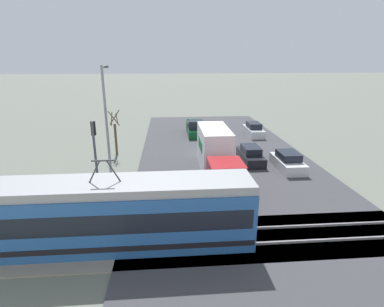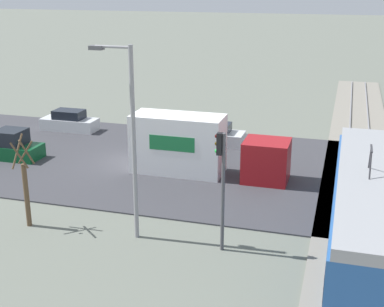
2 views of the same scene
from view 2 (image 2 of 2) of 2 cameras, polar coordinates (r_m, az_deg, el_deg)
ground_plane at (r=35.56m, az=-6.31°, el=-0.70°), size 320.00×320.00×0.00m
road_surface at (r=35.54m, az=-6.31°, el=-0.64°), size 16.17×40.37×0.08m
rail_bed at (r=33.03m, az=17.46°, el=-2.87°), size 66.66×4.40×0.22m
light_rail_tram at (r=24.50m, az=17.93°, el=-5.97°), size 14.63×2.75×4.62m
box_truck at (r=32.16m, az=0.73°, el=0.62°), size 2.40×9.51×3.58m
pickup_truck at (r=37.69m, az=-19.49°, el=0.72°), size 1.92×5.45×1.92m
sedan_car_0 at (r=36.59m, az=-1.83°, el=1.08°), size 1.73×4.50×1.47m
sedan_car_1 at (r=43.05m, az=-12.93°, el=3.32°), size 1.72×4.42×1.60m
sedan_car_2 at (r=38.55m, az=2.43°, el=1.98°), size 1.89×4.23×1.49m
traffic_light_pole at (r=22.65m, az=3.17°, el=-2.43°), size 0.28×0.47×5.36m
street_tree at (r=26.59m, az=-17.33°, el=-3.34°), size 1.07×0.89×4.51m
street_lamp_near_crossing at (r=23.49m, az=-6.70°, el=2.29°), size 0.36×1.95×8.82m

